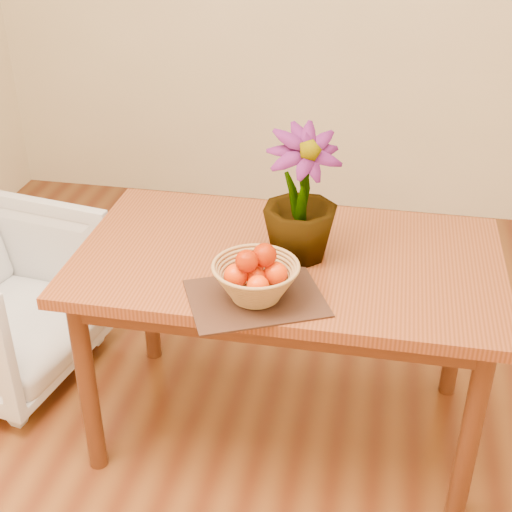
# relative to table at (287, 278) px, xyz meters

# --- Properties ---
(floor) EXTENTS (4.50, 4.50, 0.00)m
(floor) POSITION_rel_table_xyz_m (0.00, -0.30, -0.66)
(floor) COLOR brown
(floor) RESTS_ON ground
(table) EXTENTS (1.40, 0.80, 0.75)m
(table) POSITION_rel_table_xyz_m (0.00, 0.00, 0.00)
(table) COLOR brown
(table) RESTS_ON floor
(placemat) EXTENTS (0.48, 0.43, 0.01)m
(placemat) POSITION_rel_table_xyz_m (-0.06, -0.28, 0.09)
(placemat) COLOR #351D13
(placemat) RESTS_ON table
(wicker_basket) EXTENTS (0.26, 0.26, 0.11)m
(wicker_basket) POSITION_rel_table_xyz_m (-0.06, -0.28, 0.15)
(wicker_basket) COLOR #A77B45
(wicker_basket) RESTS_ON placemat
(orange_pile) EXTENTS (0.18, 0.18, 0.13)m
(orange_pile) POSITION_rel_table_xyz_m (-0.05, -0.28, 0.20)
(orange_pile) COLOR #FD4304
(orange_pile) RESTS_ON wicker_basket
(potted_plant) EXTENTS (0.33, 0.33, 0.43)m
(potted_plant) POSITION_rel_table_xyz_m (0.04, 0.01, 0.30)
(potted_plant) COLOR #174714
(potted_plant) RESTS_ON table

